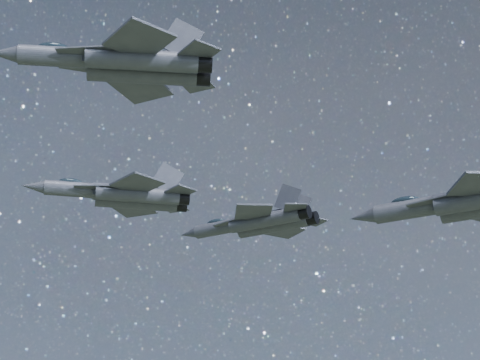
# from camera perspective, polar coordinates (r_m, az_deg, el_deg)

# --- Properties ---
(jet_lead) EXTENTS (16.30, 10.82, 4.15)m
(jet_lead) POSITION_cam_1_polar(r_m,az_deg,el_deg) (76.95, -8.29, -1.05)
(jet_lead) COLOR #373945
(jet_left) EXTENTS (18.17, 12.16, 4.60)m
(jet_left) POSITION_cam_1_polar(r_m,az_deg,el_deg) (91.61, 1.30, -3.04)
(jet_left) COLOR #373945
(jet_right) EXTENTS (16.19, 10.94, 4.08)m
(jet_right) POSITION_cam_1_polar(r_m,az_deg,el_deg) (56.94, -8.24, 8.24)
(jet_right) COLOR #373945
(jet_slot) EXTENTS (20.20, 13.62, 5.09)m
(jet_slot) POSITION_cam_1_polar(r_m,az_deg,el_deg) (74.37, 16.29, -1.47)
(jet_slot) COLOR #373945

